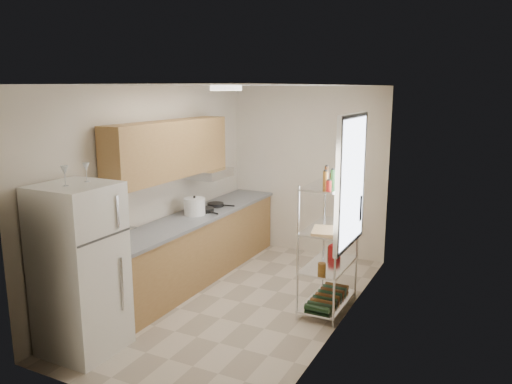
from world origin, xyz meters
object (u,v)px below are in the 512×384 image
refrigerator (80,269)px  rice_cooker (195,206)px  cutting_board (327,231)px  frying_pan_large (203,210)px  espresso_machine (349,209)px

refrigerator → rice_cooker: refrigerator is taller
refrigerator → cutting_board: 2.60m
rice_cooker → cutting_board: (1.97, -0.35, 0.01)m
frying_pan_large → cutting_board: cutting_board is taller
refrigerator → frying_pan_large: (-0.05, 2.31, 0.08)m
rice_cooker → espresso_machine: 2.07m
refrigerator → rice_cooker: 2.11m
refrigerator → frying_pan_large: 2.31m
espresso_machine → refrigerator: bearing=-112.1°
refrigerator → frying_pan_large: bearing=91.2°
rice_cooker → refrigerator: bearing=-88.5°
frying_pan_large → cutting_board: size_ratio=0.72×
refrigerator → espresso_machine: refrigerator is taller
rice_cooker → cutting_board: rice_cooker is taller
cutting_board → frying_pan_large: bearing=164.2°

